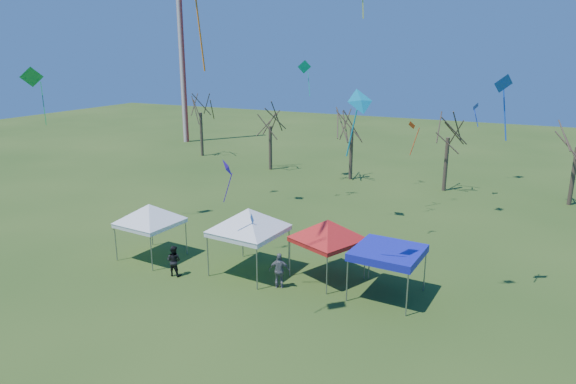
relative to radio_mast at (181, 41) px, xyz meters
name	(u,v)px	position (x,y,z in m)	size (l,w,h in m)	color
ground	(229,294)	(28.00, -34.00, -12.50)	(140.00, 140.00, 0.00)	#2C4A17
radio_mast	(181,41)	(0.00, 0.00, 0.00)	(0.70, 0.70, 25.00)	silver
tree_0	(200,97)	(7.15, -6.62, -6.01)	(3.83, 3.83, 8.44)	#3D2D21
tree_1	(270,111)	(17.23, -9.35, -6.71)	(3.42, 3.42, 7.54)	#3D2D21
tree_2	(353,110)	(25.63, -9.62, -6.21)	(3.71, 3.71, 8.18)	#3D2D21
tree_3	(450,118)	(34.03, -9.96, -6.42)	(3.59, 3.59, 7.91)	#3D2D21
tent_white_west	(149,208)	(21.63, -32.04, -9.56)	(4.12, 4.12, 3.65)	gray
tent_white_mid	(248,213)	(27.61, -31.36, -9.20)	(4.63, 4.63, 4.09)	gray
tent_red	(328,224)	(31.56, -30.18, -9.56)	(3.85, 3.85, 3.65)	gray
tent_blue	(388,253)	(34.89, -30.88, -10.29)	(3.25, 3.25, 2.41)	gray
person_grey	(280,271)	(29.89, -32.31, -11.60)	(1.06, 0.44, 1.80)	slate
person_dark	(174,261)	(24.30, -33.46, -11.68)	(0.80, 0.62, 1.64)	black
kite_22	(412,127)	(32.44, -16.23, -6.41)	(0.94, 0.91, 2.44)	red
kite_1	(228,168)	(27.43, -32.88, -6.53)	(0.85, 1.05, 2.10)	#4F17A5
kite_27	(360,102)	(34.07, -33.37, -3.08)	(1.28, 1.32, 2.78)	#0D9BC3
kite_13	(304,67)	(22.48, -13.05, -2.47)	(1.20, 1.14, 3.01)	#0BAF8A
kite_17	(503,85)	(38.96, -28.80, -2.54)	(1.06, 1.03, 2.92)	blue
kite_19	(476,107)	(36.10, -11.59, -5.29)	(0.66, 0.80, 1.90)	#163DEF
kite_14	(32,77)	(13.74, -32.24, -2.62)	(1.29, 1.38, 3.42)	green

